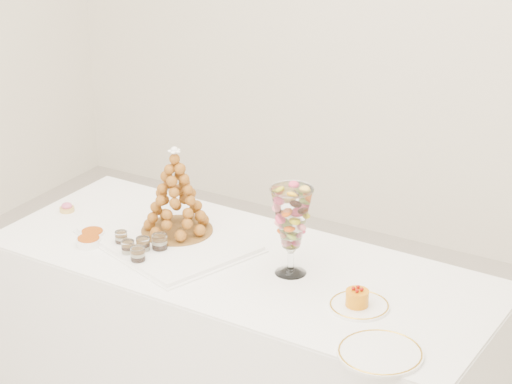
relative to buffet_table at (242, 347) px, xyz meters
The scene contains 15 objects.
buffet_table is the anchor object (origin of this frame).
lace_tray 0.49m from the buffet_table, behind, with size 0.60×0.45×0.02m, color white.
macaron_vase 0.60m from the buffet_table, ahead, with size 0.15×0.15×0.32m.
cake_plate 0.63m from the buffet_table, ahead, with size 0.20×0.20×0.01m, color white.
spare_plate 0.84m from the buffet_table, 24.82° to the right, with size 0.27×0.27×0.01m, color white.
pink_tart 0.92m from the buffet_table, behind, with size 0.06×0.06×0.04m.
verrine_a 0.61m from the buffet_table, 164.54° to the right, with size 0.05×0.05×0.06m, color white.
verrine_b 0.54m from the buffet_table, 158.42° to the right, with size 0.05×0.05×0.07m, color white.
verrine_c 0.51m from the buffet_table, 162.08° to the right, with size 0.06×0.06×0.08m, color white.
verrine_d 0.58m from the buffet_table, 154.43° to the right, with size 0.05×0.05×0.07m, color white.
verrine_e 0.55m from the buffet_table, 145.55° to the right, with size 0.05×0.05×0.07m, color white.
ramekin_back 0.71m from the buffet_table, 168.48° to the right, with size 0.09×0.09×0.03m, color white.
ramekin_front 0.70m from the buffet_table, 162.76° to the right, with size 0.09×0.09×0.03m, color white.
croquembouche 0.64m from the buffet_table, 169.34° to the left, with size 0.28×0.28×0.34m.
mousse_cake 0.65m from the buffet_table, 10.24° to the right, with size 0.08×0.08×0.07m.
Camera 1 is at (1.65, -2.65, 2.40)m, focal length 70.00 mm.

